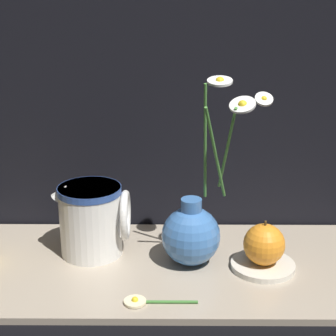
% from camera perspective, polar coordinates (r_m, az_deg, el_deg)
% --- Properties ---
extents(ground_plane, '(6.00, 6.00, 0.00)m').
position_cam_1_polar(ground_plane, '(1.03, -0.99, -10.34)').
color(ground_plane, black).
extents(shelf, '(0.80, 0.34, 0.01)m').
position_cam_1_polar(shelf, '(1.03, -0.99, -10.04)').
color(shelf, tan).
rests_on(shelf, ground_plane).
extents(vase_with_flowers, '(0.19, 0.14, 0.34)m').
position_cam_1_polar(vase_with_flowers, '(1.00, 2.46, -6.46)').
color(vase_with_flowers, '#3F72B7').
rests_on(vase_with_flowers, shelf).
extents(ceramic_pitcher, '(0.14, 0.12, 0.14)m').
position_cam_1_polar(ceramic_pitcher, '(1.04, -7.69, -4.98)').
color(ceramic_pitcher, white).
rests_on(ceramic_pitcher, shelf).
extents(saucer_plate, '(0.11, 0.11, 0.01)m').
position_cam_1_polar(saucer_plate, '(1.02, 9.61, -9.74)').
color(saucer_plate, silver).
rests_on(saucer_plate, shelf).
extents(orange_fruit, '(0.07, 0.07, 0.08)m').
position_cam_1_polar(orange_fruit, '(1.00, 9.74, -7.66)').
color(orange_fruit, orange).
rests_on(orange_fruit, saucer_plate).
extents(loose_daisy, '(0.12, 0.04, 0.01)m').
position_cam_1_polar(loose_daisy, '(0.91, -2.48, -13.39)').
color(loose_daisy, '#3D7A33').
rests_on(loose_daisy, shelf).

